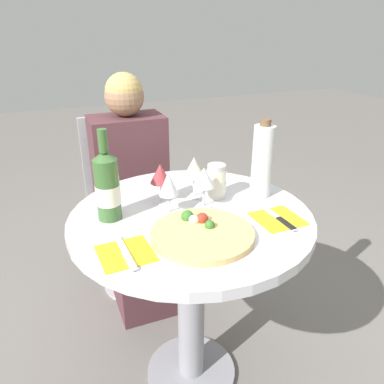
% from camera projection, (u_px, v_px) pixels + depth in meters
% --- Properties ---
extents(ground_plane, '(12.00, 12.00, 0.00)m').
position_uv_depth(ground_plane, '(191.00, 372.00, 1.62)').
color(ground_plane, slate).
rests_on(ground_plane, ground).
extents(dining_table, '(0.84, 0.84, 0.78)m').
position_uv_depth(dining_table, '(191.00, 254.00, 1.37)').
color(dining_table, gray).
rests_on(dining_table, ground_plane).
extents(chair_behind_diner, '(0.42, 0.42, 0.94)m').
position_uv_depth(chair_behind_diner, '(130.00, 208.00, 2.06)').
color(chair_behind_diner, '#ADADB2').
rests_on(chair_behind_diner, ground_plane).
extents(seated_diner, '(0.36, 0.46, 1.18)m').
position_uv_depth(seated_diner, '(136.00, 207.00, 1.90)').
color(seated_diner, '#512D33').
rests_on(seated_diner, ground_plane).
extents(pizza_large, '(0.32, 0.32, 0.05)m').
position_uv_depth(pizza_large, '(202.00, 233.00, 1.16)').
color(pizza_large, '#DBB26B').
rests_on(pizza_large, dining_table).
extents(wine_bottle, '(0.08, 0.08, 0.31)m').
position_uv_depth(wine_bottle, '(107.00, 186.00, 1.22)').
color(wine_bottle, '#38602D').
rests_on(wine_bottle, dining_table).
extents(tall_carafe, '(0.08, 0.08, 0.29)m').
position_uv_depth(tall_carafe, '(262.00, 161.00, 1.39)').
color(tall_carafe, silver).
rests_on(tall_carafe, dining_table).
extents(sugar_shaker, '(0.07, 0.07, 0.13)m').
position_uv_depth(sugar_shaker, '(216.00, 181.00, 1.40)').
color(sugar_shaker, silver).
rests_on(sugar_shaker, dining_table).
extents(wine_glass_front_right, '(0.08, 0.08, 0.15)m').
position_uv_depth(wine_glass_front_right, '(204.00, 178.00, 1.31)').
color(wine_glass_front_right, silver).
rests_on(wine_glass_front_right, dining_table).
extents(wine_glass_front_left, '(0.07, 0.07, 0.15)m').
position_uv_depth(wine_glass_front_left, '(169.00, 184.00, 1.26)').
color(wine_glass_front_left, silver).
rests_on(wine_glass_front_left, dining_table).
extents(wine_glass_back_right, '(0.08, 0.08, 0.16)m').
position_uv_depth(wine_glass_back_right, '(194.00, 168.00, 1.38)').
color(wine_glass_back_right, silver).
rests_on(wine_glass_back_right, dining_table).
extents(wine_glass_back_left, '(0.07, 0.07, 0.15)m').
position_uv_depth(wine_glass_back_left, '(160.00, 174.00, 1.34)').
color(wine_glass_back_left, silver).
rests_on(wine_glass_back_left, dining_table).
extents(place_setting_left, '(0.16, 0.19, 0.01)m').
position_uv_depth(place_setting_left, '(126.00, 254.00, 1.07)').
color(place_setting_left, yellow).
rests_on(place_setting_left, dining_table).
extents(place_setting_right, '(0.15, 0.19, 0.01)m').
position_uv_depth(place_setting_right, '(278.00, 219.00, 1.26)').
color(place_setting_right, yellow).
rests_on(place_setting_right, dining_table).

